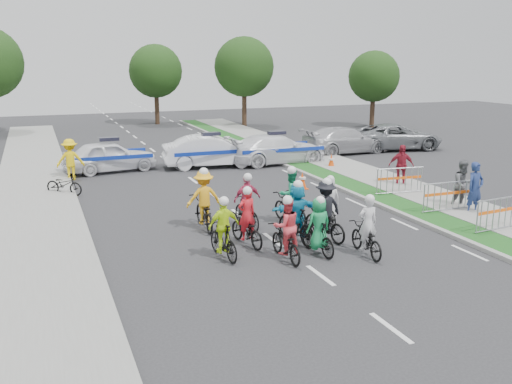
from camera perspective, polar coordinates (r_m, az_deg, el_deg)
name	(u,v)px	position (r m, az deg, el deg)	size (l,w,h in m)	color
ground	(320,276)	(14.31, 6.47, -8.31)	(90.00, 90.00, 0.00)	#28282B
curb_right	(382,206)	(20.89, 12.53, -1.39)	(0.20, 60.00, 0.12)	gray
grass_strip	(399,205)	(21.28, 14.10, -1.22)	(1.20, 60.00, 0.11)	#154416
sidewalk_right	(440,200)	(22.35, 17.88, -0.75)	(2.40, 60.00, 0.13)	gray
sidewalk_left	(37,243)	(17.52, -21.07, -4.82)	(3.00, 60.00, 0.13)	gray
rider_0	(366,235)	(15.72, 10.98, -4.25)	(0.72, 1.73, 1.73)	black
rider_1	(318,231)	(15.57, 6.24, -3.93)	(0.74, 1.62, 1.66)	black
rider_2	(286,236)	(15.09, 3.00, -4.40)	(0.74, 1.75, 1.78)	black
rider_3	(224,234)	(15.18, -3.27, -4.26)	(0.91, 1.69, 1.73)	black
rider_4	(325,216)	(16.85, 6.90, -2.36)	(1.13, 1.93, 1.88)	black
rider_5	(296,217)	(16.43, 4.07, -2.47)	(1.55, 1.85, 1.88)	black
rider_6	(246,226)	(16.25, -0.97, -3.38)	(0.87, 1.79, 1.75)	black
rider_7	(328,206)	(18.25, 7.26, -1.38)	(0.77, 1.64, 1.66)	black
rider_8	(290,202)	(18.33, 3.43, -1.05)	(0.90, 1.95, 1.92)	black
rider_9	(247,207)	(17.81, -0.91, -1.51)	(0.93, 1.74, 1.79)	black
rider_10	(204,205)	(17.82, -5.24, -1.34)	(1.11, 1.95, 1.97)	black
police_car_0	(110,156)	(27.65, -14.39, 3.49)	(1.72, 4.28, 1.46)	white
police_car_1	(211,151)	(28.00, -4.49, 4.08)	(1.64, 4.71, 1.55)	white
police_car_2	(277,149)	(28.88, 2.08, 4.33)	(2.08, 5.11, 1.48)	white
civilian_sedan	(345,140)	(32.39, 8.89, 5.14)	(2.06, 5.06, 1.47)	#B2B2B7
civilian_suv	(395,137)	(34.29, 13.77, 5.39)	(2.48, 5.39, 1.50)	gray
spectator_0	(475,188)	(20.76, 21.06, 0.34)	(0.66, 0.43, 1.81)	navy
spectator_1	(463,185)	(21.45, 20.02, 0.70)	(0.84, 0.65, 1.73)	#525357
spectator_2	(401,166)	(24.31, 14.31, 2.55)	(1.04, 0.43, 1.77)	maroon
marshal_hiviz	(70,160)	(26.19, -18.08, 3.10)	(1.17, 0.67, 1.81)	yellow
barrier_0	(499,215)	(18.88, 23.17, -2.17)	(2.00, 0.50, 1.12)	#A5A8AD
barrier_1	(447,198)	(20.59, 18.55, -0.56)	(2.00, 0.50, 1.12)	#A5A8AD
barrier_2	(399,182)	(22.71, 14.15, 0.99)	(2.00, 0.50, 1.12)	#A5A8AD
cone_0	(302,181)	(23.36, 4.65, 1.14)	(0.40, 0.40, 0.70)	#F24C0C
cone_1	(331,161)	(27.89, 7.54, 3.06)	(0.40, 0.40, 0.70)	#F24C0C
parked_bike	(64,184)	(23.47, -18.63, 0.73)	(0.56, 1.59, 0.84)	black
tree_1	(244,67)	(44.45, -1.20, 12.40)	(4.55, 4.55, 6.82)	#382619
tree_2	(374,77)	(44.89, 11.70, 11.24)	(3.85, 3.85, 5.77)	#382619
tree_4	(155,71)	(46.68, -10.02, 11.81)	(4.20, 4.20, 6.30)	#382619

